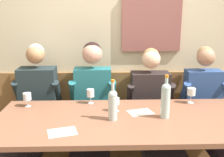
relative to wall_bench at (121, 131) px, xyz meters
The scene contains 16 objects.
room_wall_back 1.15m from the wall_bench, 89.20° to the left, with size 6.80×0.12×2.80m.
wood_wainscot_panel 0.28m from the wall_bench, 90.00° to the left, with size 6.80×0.03×0.93m, color brown.
wall_bench is the anchor object (origin of this frame).
dining_table 0.84m from the wall_bench, 90.00° to the right, with size 2.23×0.92×0.76m.
person_center_right_seat 1.05m from the wall_bench, 157.14° to the right, with size 0.50×1.37×1.30m.
person_center_left_seat 0.62m from the wall_bench, 128.01° to the right, with size 0.50×1.37×1.32m.
person_left_seat 0.61m from the wall_bench, 51.98° to the right, with size 0.52×1.36×1.25m.
person_right_seat 1.06m from the wall_bench, 24.80° to the right, with size 0.50×1.36×1.26m.
wine_bottle_clear_water 1.03m from the wall_bench, 66.46° to the right, with size 0.08×0.08×0.37m.
wine_bottle_amber_mid 1.00m from the wall_bench, 98.76° to the right, with size 0.07×0.07×0.35m.
wine_glass_by_bottle 0.76m from the wall_bench, 131.02° to the right, with size 0.07×0.07×0.14m.
wine_glass_right_end 0.82m from the wall_bench, 98.19° to the right, with size 0.06×0.06×0.13m.
wine_glass_near_bucket 0.96m from the wall_bench, 30.65° to the right, with size 0.08×0.08×0.15m.
wine_glass_left_end 1.16m from the wall_bench, 154.36° to the right, with size 0.08×0.08×0.13m.
tasting_sheet_left_guest 0.79m from the wall_bench, 77.94° to the right, with size 0.21×0.15×0.00m, color white.
tasting_sheet_right_guest 1.21m from the wall_bench, 116.91° to the right, with size 0.21×0.15×0.00m, color white.
Camera 1 is at (-0.19, -1.96, 1.64)m, focal length 42.00 mm.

